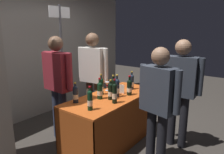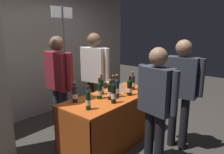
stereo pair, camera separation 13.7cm
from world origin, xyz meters
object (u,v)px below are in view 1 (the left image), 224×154
featured_wine_bottle (132,82)px  booth_signpost (62,54)px  wine_glass_near_vendor (107,84)px  vendor_presenter (93,71)px  display_bottle_0 (111,91)px  tasting_table (112,111)px  taster_foreground_right (180,84)px

featured_wine_bottle → booth_signpost: size_ratio=0.14×
wine_glass_near_vendor → vendor_presenter: bearing=80.0°
vendor_presenter → booth_signpost: booth_signpost is taller
featured_wine_bottle → vendor_presenter: (-0.24, 0.66, 0.14)m
wine_glass_near_vendor → display_bottle_0: bearing=-135.3°
featured_wine_bottle → wine_glass_near_vendor: 0.42m
featured_wine_bottle → display_bottle_0: 0.63m
tasting_table → wine_glass_near_vendor: size_ratio=11.10×
tasting_table → booth_signpost: bearing=89.1°
wine_glass_near_vendor → vendor_presenter: 0.41m
wine_glass_near_vendor → taster_foreground_right: 1.16m
display_bottle_0 → wine_glass_near_vendor: bearing=44.7°
featured_wine_bottle → display_bottle_0: featured_wine_bottle is taller
featured_wine_bottle → display_bottle_0: bearing=-177.1°
display_bottle_0 → wine_glass_near_vendor: size_ratio=2.01×
tasting_table → taster_foreground_right: bearing=-59.2°
vendor_presenter → wine_glass_near_vendor: bearing=-16.8°
tasting_table → vendor_presenter: (0.25, 0.61, 0.51)m
wine_glass_near_vendor → tasting_table: bearing=-127.4°
tasting_table → featured_wine_bottle: bearing=-5.2°
tasting_table → display_bottle_0: bearing=-150.8°
display_bottle_0 → taster_foreground_right: size_ratio=0.18×
display_bottle_0 → vendor_presenter: bearing=60.6°
vendor_presenter → taster_foreground_right: bearing=3.3°
booth_signpost → display_bottle_0: bearing=-97.2°
taster_foreground_right → booth_signpost: size_ratio=0.75×
tasting_table → display_bottle_0: size_ratio=5.52×
booth_signpost → taster_foreground_right: bearing=-76.1°
wine_glass_near_vendor → booth_signpost: booth_signpost is taller
tasting_table → featured_wine_bottle: size_ratio=5.22×
wine_glass_near_vendor → vendor_presenter: size_ratio=0.09×
wine_glass_near_vendor → booth_signpost: 1.02m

